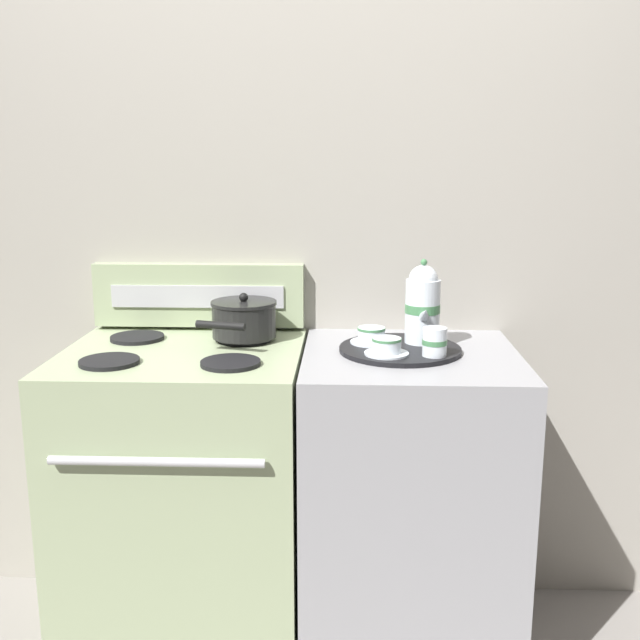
{
  "coord_description": "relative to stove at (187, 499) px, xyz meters",
  "views": [
    {
      "loc": [
        0.17,
        -2.1,
        1.5
      ],
      "look_at": [
        0.09,
        0.08,
        1.02
      ],
      "focal_mm": 42.0,
      "sensor_mm": 36.0,
      "label": 1
    }
  ],
  "objects": [
    {
      "name": "control_panel",
      "position": [
        -0.0,
        0.28,
        0.58
      ],
      "size": [
        0.69,
        0.05,
        0.21
      ],
      "color": "#9EAD84",
      "rests_on": "stove"
    },
    {
      "name": "wall_back",
      "position": [
        0.32,
        0.33,
        0.63
      ],
      "size": [
        6.0,
        0.05,
        2.2
      ],
      "color": "#9E998E",
      "rests_on": "ground"
    },
    {
      "name": "serving_tray",
      "position": [
        0.64,
        0.02,
        0.48
      ],
      "size": [
        0.36,
        0.36,
        0.01
      ],
      "color": "black",
      "rests_on": "side_counter"
    },
    {
      "name": "teacup_right",
      "position": [
        0.6,
        -0.06,
        0.51
      ],
      "size": [
        0.13,
        0.13,
        0.05
      ],
      "color": "silver",
      "rests_on": "serving_tray"
    },
    {
      "name": "ground_plane",
      "position": [
        0.32,
        0.0,
        -0.47
      ],
      "size": [
        6.0,
        6.0,
        0.0
      ],
      "primitive_type": "plane",
      "color": "gray"
    },
    {
      "name": "side_counter",
      "position": [
        0.67,
        0.0,
        -0.0
      ],
      "size": [
        0.63,
        0.61,
        0.94
      ],
      "color": "#939399",
      "rests_on": "ground"
    },
    {
      "name": "teapot",
      "position": [
        0.71,
        0.08,
        0.6
      ],
      "size": [
        0.1,
        0.17,
        0.25
      ],
      "color": "silver",
      "rests_on": "serving_tray"
    },
    {
      "name": "stove",
      "position": [
        0.0,
        0.0,
        0.0
      ],
      "size": [
        0.7,
        0.64,
        0.95
      ],
      "color": "#9EAD84",
      "rests_on": "ground"
    },
    {
      "name": "creamer_jug",
      "position": [
        0.73,
        -0.07,
        0.52
      ],
      "size": [
        0.07,
        0.07,
        0.08
      ],
      "color": "silver",
      "rests_on": "serving_tray"
    },
    {
      "name": "teacup_left",
      "position": [
        0.56,
        0.07,
        0.51
      ],
      "size": [
        0.13,
        0.13,
        0.05
      ],
      "color": "silver",
      "rests_on": "serving_tray"
    },
    {
      "name": "saucepan",
      "position": [
        0.17,
        0.14,
        0.54
      ],
      "size": [
        0.22,
        0.3,
        0.14
      ],
      "color": "black",
      "rests_on": "stove"
    }
  ]
}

